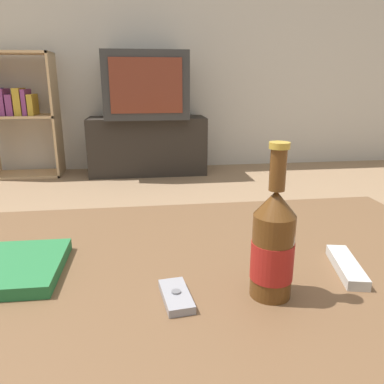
{
  "coord_description": "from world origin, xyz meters",
  "views": [
    {
      "loc": [
        -0.08,
        -0.61,
        0.81
      ],
      "look_at": [
        0.04,
        0.24,
        0.56
      ],
      "focal_mm": 35.0,
      "sensor_mm": 36.0,
      "label": 1
    }
  ],
  "objects_px": {
    "cell_phone": "(176,296)",
    "remote_control": "(345,265)",
    "beer_bottle": "(273,245)",
    "bookshelf": "(17,111)",
    "table_book": "(22,267)",
    "tv_stand": "(148,146)",
    "television": "(146,85)"
  },
  "relations": [
    {
      "from": "tv_stand",
      "to": "bookshelf",
      "type": "bearing_deg",
      "value": 177.33
    },
    {
      "from": "table_book",
      "to": "tv_stand",
      "type": "bearing_deg",
      "value": 84.56
    },
    {
      "from": "cell_phone",
      "to": "table_book",
      "type": "relative_size",
      "value": 0.5
    },
    {
      "from": "tv_stand",
      "to": "beer_bottle",
      "type": "bearing_deg",
      "value": -86.85
    },
    {
      "from": "tv_stand",
      "to": "television",
      "type": "bearing_deg",
      "value": -90.0
    },
    {
      "from": "television",
      "to": "remote_control",
      "type": "distance_m",
      "value": 2.79
    },
    {
      "from": "tv_stand",
      "to": "table_book",
      "type": "xyz_separation_m",
      "value": [
        -0.29,
        -2.68,
        0.22
      ]
    },
    {
      "from": "tv_stand",
      "to": "table_book",
      "type": "distance_m",
      "value": 2.71
    },
    {
      "from": "table_book",
      "to": "cell_phone",
      "type": "bearing_deg",
      "value": -24.13
    },
    {
      "from": "tv_stand",
      "to": "remote_control",
      "type": "xyz_separation_m",
      "value": [
        0.33,
        -2.75,
        0.22
      ]
    },
    {
      "from": "beer_bottle",
      "to": "remote_control",
      "type": "height_order",
      "value": "beer_bottle"
    },
    {
      "from": "remote_control",
      "to": "bookshelf",
      "type": "bearing_deg",
      "value": 129.87
    },
    {
      "from": "bookshelf",
      "to": "remote_control",
      "type": "distance_m",
      "value": 3.15
    },
    {
      "from": "tv_stand",
      "to": "cell_phone",
      "type": "distance_m",
      "value": 2.82
    },
    {
      "from": "beer_bottle",
      "to": "remote_control",
      "type": "xyz_separation_m",
      "value": [
        0.17,
        0.06,
        -0.08
      ]
    },
    {
      "from": "tv_stand",
      "to": "bookshelf",
      "type": "distance_m",
      "value": 1.14
    },
    {
      "from": "table_book",
      "to": "television",
      "type": "bearing_deg",
      "value": 84.55
    },
    {
      "from": "cell_phone",
      "to": "remote_control",
      "type": "xyz_separation_m",
      "value": [
        0.34,
        0.06,
        0.0
      ]
    },
    {
      "from": "bookshelf",
      "to": "cell_phone",
      "type": "relative_size",
      "value": 10.19
    },
    {
      "from": "television",
      "to": "remote_control",
      "type": "height_order",
      "value": "television"
    },
    {
      "from": "beer_bottle",
      "to": "remote_control",
      "type": "distance_m",
      "value": 0.2
    },
    {
      "from": "tv_stand",
      "to": "table_book",
      "type": "height_order",
      "value": "tv_stand"
    },
    {
      "from": "television",
      "to": "cell_phone",
      "type": "height_order",
      "value": "television"
    },
    {
      "from": "cell_phone",
      "to": "remote_control",
      "type": "relative_size",
      "value": 0.65
    },
    {
      "from": "television",
      "to": "cell_phone",
      "type": "relative_size",
      "value": 6.77
    },
    {
      "from": "beer_bottle",
      "to": "table_book",
      "type": "height_order",
      "value": "beer_bottle"
    },
    {
      "from": "bookshelf",
      "to": "table_book",
      "type": "xyz_separation_m",
      "value": [
        0.8,
        -2.73,
        -0.1
      ]
    },
    {
      "from": "bookshelf",
      "to": "remote_control",
      "type": "height_order",
      "value": "bookshelf"
    },
    {
      "from": "cell_phone",
      "to": "remote_control",
      "type": "distance_m",
      "value": 0.34
    },
    {
      "from": "bookshelf",
      "to": "remote_control",
      "type": "bearing_deg",
      "value": -63.1
    },
    {
      "from": "cell_phone",
      "to": "tv_stand",
      "type": "bearing_deg",
      "value": 83.09
    },
    {
      "from": "cell_phone",
      "to": "remote_control",
      "type": "height_order",
      "value": "remote_control"
    }
  ]
}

